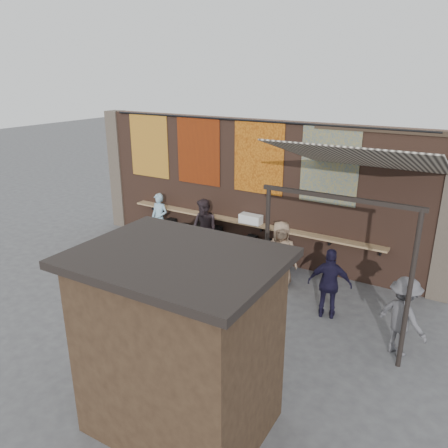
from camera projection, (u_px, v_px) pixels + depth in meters
The scene contains 32 objects.
ground at pixel (201, 289), 11.10m from camera, with size 70.00×70.00×0.00m, color #474749.
brick_wall at pixel (252, 190), 12.61m from camera, with size 10.00×0.40×4.00m, color brown.
pier_left at pixel (120, 170), 15.16m from camera, with size 0.50×0.50×4.00m, color #4C4238.
eating_counter at pixel (245, 223), 12.61m from camera, with size 8.00×0.32×0.05m, color #9E7A51.
shelf_box at pixel (251, 219), 12.44m from camera, with size 0.65×0.29×0.26m, color white.
tapestry_redgold at pixel (149, 146), 13.87m from camera, with size 1.50×0.02×2.00m, color maroon.
tapestry_sun at pixel (198, 151), 12.94m from camera, with size 1.50×0.02×2.00m, color #C63E0B.
tapestry_orange at pixel (258, 158), 11.96m from camera, with size 1.50×0.02×2.00m, color #CA6F19.
tapestry_multi at pixel (329, 165), 10.98m from camera, with size 1.50×0.02×2.00m, color #234E83.
hang_rail at pixel (249, 121), 11.77m from camera, with size 0.06×0.06×9.50m, color black.
scooter_stool_0 at pixel (167, 233), 13.87m from camera, with size 0.37×0.82×0.78m, color #115511, non-canonical shape.
scooter_stool_1 at pixel (180, 237), 13.60m from camera, with size 0.34×0.75×0.71m, color maroon, non-canonical shape.
scooter_stool_2 at pixel (196, 239), 13.28m from camera, with size 0.40×0.88×0.84m, color black, non-canonical shape.
scooter_stool_3 at pixel (212, 242), 13.07m from camera, with size 0.39×0.86×0.82m, color #1A693E, non-canonical shape.
scooter_stool_4 at pixel (231, 248), 12.78m from camera, with size 0.32×0.71×0.68m, color maroon, non-canonical shape.
scooter_stool_5 at pixel (248, 250), 12.49m from camera, with size 0.37×0.82×0.77m, color #A4151B, non-canonical shape.
scooter_stool_6 at pixel (266, 255), 12.19m from camera, with size 0.36×0.80×0.76m, color black, non-canonical shape.
scooter_stool_7 at pixel (283, 260), 11.89m from camera, with size 0.34×0.76×0.72m, color navy, non-canonical shape.
diner_left at pixel (160, 218), 13.87m from camera, with size 0.59×0.39×1.62m, color #92BDD5.
diner_right at pixel (204, 229), 12.78m from camera, with size 0.85×0.66×1.76m, color #32262B.
shopper_navy at pixel (330, 284), 9.60m from camera, with size 0.96×0.40×1.63m, color black.
shopper_grey at pixel (403, 317), 8.32m from camera, with size 1.05×0.60×1.62m, color #57565A.
shopper_tan at pixel (280, 255), 10.95m from camera, with size 0.86×0.56×1.76m, color #9F8065.
market_stall at pixel (180, 348), 6.44m from camera, with size 2.54×1.91×2.76m, color black.
stall_roof at pixel (176, 258), 5.97m from camera, with size 2.85×2.20×0.12m, color black.
stall_sign at pixel (214, 283), 7.04m from camera, with size 1.20×0.04×0.50m, color gold.
stall_shelf at pixel (215, 336), 7.37m from camera, with size 2.11×0.10×0.06m, color #473321.
awning_canvas at pixel (363, 158), 8.93m from camera, with size 3.20×3.40×0.03m, color beige.
awning_ledger at pixel (383, 130), 10.08m from camera, with size 3.30×0.08×0.12m, color #33261C.
awning_header at pixel (339, 198), 7.88m from camera, with size 3.00×0.08×0.08m, color black.
awning_post_left at pixel (266, 259), 9.07m from camera, with size 0.09×0.09×3.10m, color black.
awning_post_right at pixel (409, 292), 7.70m from camera, with size 0.09×0.09×3.10m, color black.
Camera 1 is at (5.67, -8.17, 5.23)m, focal length 35.00 mm.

